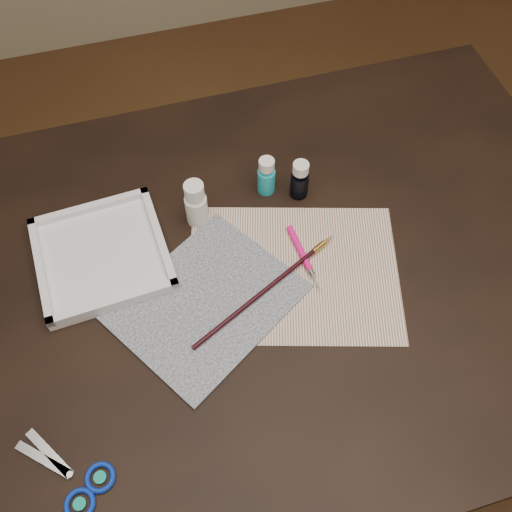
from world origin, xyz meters
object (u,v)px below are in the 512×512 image
object	(u,v)px
paint_bottle_cyan	(266,176)
palette_tray	(102,254)
paper	(293,272)
scissors	(59,473)
canvas	(207,302)
paint_bottle_white	(196,203)
paint_bottle_navy	(300,179)

from	to	relation	value
paint_bottle_cyan	palette_tray	xyz separation A→B (m)	(-0.32, -0.07, -0.03)
paper	scissors	bearing A→B (deg)	-152.06
paper	canvas	distance (m)	0.16
canvas	scissors	world-z (taller)	scissors
canvas	paint_bottle_white	distance (m)	0.18
canvas	paint_bottle_white	xyz separation A→B (m)	(0.03, 0.17, 0.05)
canvas	paint_bottle_cyan	xyz separation A→B (m)	(0.17, 0.21, 0.04)
palette_tray	scissors	bearing A→B (deg)	-107.83
canvas	scissors	distance (m)	0.34
paper	paint_bottle_navy	world-z (taller)	paint_bottle_navy
canvas	palette_tray	bearing A→B (deg)	138.45
paint_bottle_white	palette_tray	size ratio (longest dim) A/B	0.45
paper	canvas	xyz separation A→B (m)	(-0.16, -0.02, 0.00)
paint_bottle_white	scissors	world-z (taller)	paint_bottle_white
paint_bottle_cyan	paint_bottle_navy	xyz separation A→B (m)	(0.06, -0.03, 0.00)
canvas	paint_bottle_white	size ratio (longest dim) A/B	2.91
paint_bottle_cyan	palette_tray	world-z (taller)	paint_bottle_cyan
palette_tray	paint_bottle_cyan	bearing A→B (deg)	12.17
scissors	palette_tray	distance (m)	0.36
scissors	paper	bearing A→B (deg)	-109.28
paint_bottle_navy	paint_bottle_white	bearing A→B (deg)	-178.00
paint_bottle_white	paper	bearing A→B (deg)	-49.53
paper	scissors	xyz separation A→B (m)	(-0.42, -0.22, 0.00)
paint_bottle_white	paint_bottle_navy	distance (m)	0.20
paint_bottle_cyan	palette_tray	size ratio (longest dim) A/B	0.37
scissors	paint_bottle_cyan	bearing A→B (deg)	-93.42
canvas	palette_tray	size ratio (longest dim) A/B	1.30
paper	palette_tray	size ratio (longest dim) A/B	1.65
paper	scissors	world-z (taller)	scissors
paint_bottle_white	paint_bottle_cyan	size ratio (longest dim) A/B	1.22
paint_bottle_cyan	paint_bottle_navy	size ratio (longest dim) A/B	0.98
paint_bottle_white	scissors	xyz separation A→B (m)	(-0.29, -0.38, -0.04)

